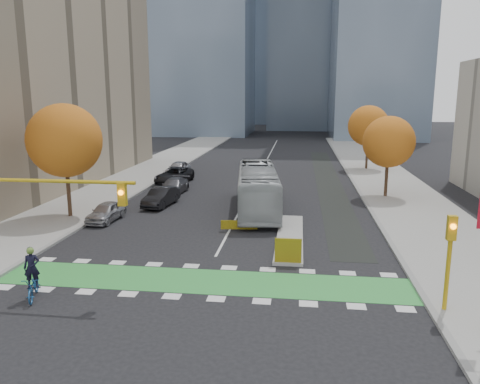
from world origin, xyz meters
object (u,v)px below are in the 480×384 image
(parked_car_a, at_px, (106,212))
(parked_car_e, at_px, (178,168))
(tree_west, at_px, (65,141))
(traffic_signal_west, at_px, (16,204))
(parked_car_d, at_px, (174,175))
(traffic_signal_east, at_px, (450,249))
(parked_car_b, at_px, (161,197))
(cyclist, at_px, (33,282))
(hazard_board, at_px, (288,250))
(tree_east_near, at_px, (389,142))
(parked_car_c, at_px, (174,186))
(tree_east_far, at_px, (368,126))
(bus, at_px, (258,189))

(parked_car_a, bearing_deg, parked_car_e, 93.82)
(tree_west, bearing_deg, traffic_signal_west, -71.98)
(parked_car_d, bearing_deg, traffic_signal_east, -48.51)
(parked_car_d, bearing_deg, parked_car_b, -74.03)
(parked_car_e, bearing_deg, cyclist, -80.34)
(hazard_board, bearing_deg, traffic_signal_west, -158.45)
(tree_east_near, height_order, parked_car_c, tree_east_near)
(tree_east_far, relative_size, bus, 0.62)
(tree_west, height_order, tree_east_far, tree_west)
(bus, bearing_deg, cyclist, -122.16)
(tree_east_far, xyz_separation_m, parked_car_c, (-19.30, -16.58, -4.56))
(parked_car_a, bearing_deg, hazard_board, -25.24)
(tree_west, distance_m, parked_car_d, 15.70)
(tree_east_far, bearing_deg, tree_east_near, -91.79)
(tree_east_far, height_order, parked_car_d, tree_east_far)
(tree_west, relative_size, parked_car_e, 1.82)
(tree_west, xyz_separation_m, parked_car_d, (3.90, 14.42, -4.83))
(cyclist, bearing_deg, hazard_board, 6.11)
(tree_west, height_order, parked_car_a, tree_west)
(tree_east_near, bearing_deg, traffic_signal_east, -93.81)
(parked_car_b, distance_m, parked_car_d, 10.13)
(parked_car_a, bearing_deg, tree_east_near, 30.55)
(cyclist, bearing_deg, tree_east_far, 42.95)
(traffic_signal_east, bearing_deg, tree_west, 150.93)
(hazard_board, distance_m, tree_east_far, 35.13)
(cyclist, height_order, parked_car_a, cyclist)
(hazard_board, relative_size, parked_car_d, 0.25)
(traffic_signal_west, bearing_deg, traffic_signal_east, 0.01)
(parked_car_a, relative_size, parked_car_b, 0.89)
(tree_west, bearing_deg, parked_car_c, 61.12)
(parked_car_e, bearing_deg, traffic_signal_east, -52.55)
(tree_east_near, xyz_separation_m, parked_car_d, (-20.10, 4.42, -4.08))
(parked_car_a, bearing_deg, tree_east_far, 54.85)
(parked_car_c, bearing_deg, traffic_signal_east, -47.97)
(hazard_board, xyz_separation_m, parked_car_b, (-10.50, 12.22, -0.06))
(cyclist, bearing_deg, parked_car_e, 72.86)
(cyclist, bearing_deg, tree_east_near, 30.19)
(tree_east_far, xyz_separation_m, traffic_signal_west, (-20.43, -38.51, -1.21))
(parked_car_e, bearing_deg, traffic_signal_west, -82.04)
(traffic_signal_east, distance_m, bus, 18.86)
(parked_car_b, bearing_deg, parked_car_a, -109.62)
(parked_car_a, distance_m, parked_car_b, 5.59)
(traffic_signal_east, relative_size, bus, 0.33)
(bus, distance_m, parked_car_c, 9.87)
(parked_car_c, bearing_deg, parked_car_d, 108.36)
(cyclist, bearing_deg, parked_car_a, 78.47)
(traffic_signal_west, relative_size, parked_car_d, 1.50)
(parked_car_e, bearing_deg, tree_east_far, 23.04)
(traffic_signal_east, relative_size, cyclist, 1.76)
(cyclist, height_order, parked_car_d, cyclist)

